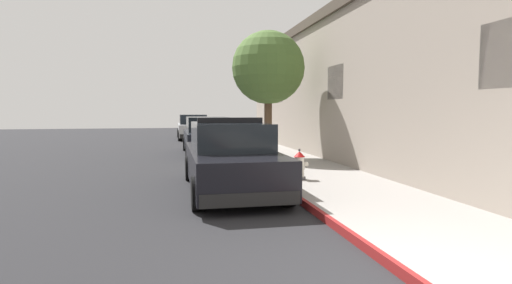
# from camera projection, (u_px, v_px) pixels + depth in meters

# --- Properties ---
(ground_plane) EXTENTS (28.07, 60.00, 0.20)m
(ground_plane) POSITION_uv_depth(u_px,v_px,m) (104.00, 172.00, 12.92)
(ground_plane) COLOR #232326
(sidewalk_pavement) EXTENTS (2.73, 60.00, 0.13)m
(sidewalk_pavement) POSITION_uv_depth(u_px,v_px,m) (287.00, 162.00, 14.12)
(sidewalk_pavement) COLOR gray
(sidewalk_pavement) RESTS_ON ground
(curb_painted_edge) EXTENTS (0.08, 60.00, 0.13)m
(curb_painted_edge) POSITION_uv_depth(u_px,v_px,m) (247.00, 163.00, 13.83)
(curb_painted_edge) COLOR maroon
(curb_painted_edge) RESTS_ON ground
(storefront_building) EXTENTS (5.54, 25.47, 5.37)m
(storefront_building) POSITION_uv_depth(u_px,v_px,m) (409.00, 85.00, 13.90)
(storefront_building) COLOR gray
(storefront_building) RESTS_ON ground
(police_cruiser) EXTENTS (1.94, 4.84, 1.68)m
(police_cruiser) POSITION_uv_depth(u_px,v_px,m) (231.00, 159.00, 9.37)
(police_cruiser) COLOR black
(police_cruiser) RESTS_ON ground
(parked_car_silver_ahead) EXTENTS (1.94, 4.84, 1.56)m
(parked_car_silver_ahead) POSITION_uv_depth(u_px,v_px,m) (207.00, 136.00, 17.30)
(parked_car_silver_ahead) COLOR black
(parked_car_silver_ahead) RESTS_ON ground
(parked_car_dark_far) EXTENTS (1.94, 4.84, 1.56)m
(parked_car_dark_far) POSITION_uv_depth(u_px,v_px,m) (193.00, 127.00, 26.43)
(parked_car_dark_far) COLOR #B2B5BA
(parked_car_dark_far) RESTS_ON ground
(fire_hydrant) EXTENTS (0.44, 0.40, 0.76)m
(fire_hydrant) POSITION_uv_depth(u_px,v_px,m) (299.00, 165.00, 10.19)
(fire_hydrant) COLOR #4C4C51
(fire_hydrant) RESTS_ON sidewalk_pavement
(street_tree) EXTENTS (2.61, 2.61, 4.54)m
(street_tree) POSITION_uv_depth(u_px,v_px,m) (268.00, 68.00, 14.69)
(street_tree) COLOR brown
(street_tree) RESTS_ON sidewalk_pavement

